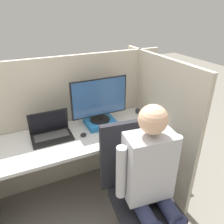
# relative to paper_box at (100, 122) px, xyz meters

# --- Properties ---
(ground_plane) EXTENTS (12.00, 12.00, 0.00)m
(ground_plane) POSITION_rel_paper_box_xyz_m (-0.31, -0.40, -0.78)
(ground_plane) COLOR slate
(cubicle_panel_back) EXTENTS (2.20, 0.04, 1.42)m
(cubicle_panel_back) POSITION_rel_paper_box_xyz_m (-0.31, 0.23, -0.07)
(cubicle_panel_back) COLOR #B7AD99
(cubicle_panel_back) RESTS_ON ground
(cubicle_panel_right) EXTENTS (0.04, 1.22, 1.42)m
(cubicle_panel_right) POSITION_rel_paper_box_xyz_m (0.56, -0.16, -0.07)
(cubicle_panel_right) COLOR #B7AD99
(cubicle_panel_right) RESTS_ON ground
(desk) EXTENTS (1.70, 0.60, 0.75)m
(desk) POSITION_rel_paper_box_xyz_m (-0.31, -0.10, -0.20)
(desk) COLOR #B7B7B2
(desk) RESTS_ON ground
(paper_box) EXTENTS (0.29, 0.26, 0.05)m
(paper_box) POSITION_rel_paper_box_xyz_m (0.00, 0.00, 0.00)
(paper_box) COLOR #236BAD
(paper_box) RESTS_ON desk
(monitor) EXTENTS (0.56, 0.20, 0.43)m
(monitor) POSITION_rel_paper_box_xyz_m (0.00, 0.00, 0.25)
(monitor) COLOR black
(monitor) RESTS_ON paper_box
(laptop) EXTENTS (0.36, 0.24, 0.25)m
(laptop) POSITION_rel_paper_box_xyz_m (-0.49, -0.02, 0.02)
(laptop) COLOR black
(laptop) RESTS_ON desk
(mouse) EXTENTS (0.06, 0.04, 0.04)m
(mouse) POSITION_rel_paper_box_xyz_m (-0.22, -0.14, -0.01)
(mouse) COLOR black
(mouse) RESTS_ON desk
(stapler) EXTENTS (0.04, 0.13, 0.05)m
(stapler) POSITION_rel_paper_box_xyz_m (0.48, 0.02, -0.00)
(stapler) COLOR #2D2D33
(stapler) RESTS_ON desk
(carrot_toy) EXTENTS (0.05, 0.13, 0.05)m
(carrot_toy) POSITION_rel_paper_box_xyz_m (-0.04, -0.29, -0.00)
(carrot_toy) COLOR orange
(carrot_toy) RESTS_ON desk
(office_chair) EXTENTS (0.54, 0.59, 1.06)m
(office_chair) POSITION_rel_paper_box_xyz_m (0.02, -0.71, -0.24)
(office_chair) COLOR black
(office_chair) RESTS_ON ground
(person) EXTENTS (0.48, 0.42, 1.30)m
(person) POSITION_rel_paper_box_xyz_m (0.04, -0.87, -0.02)
(person) COLOR #282D4C
(person) RESTS_ON ground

